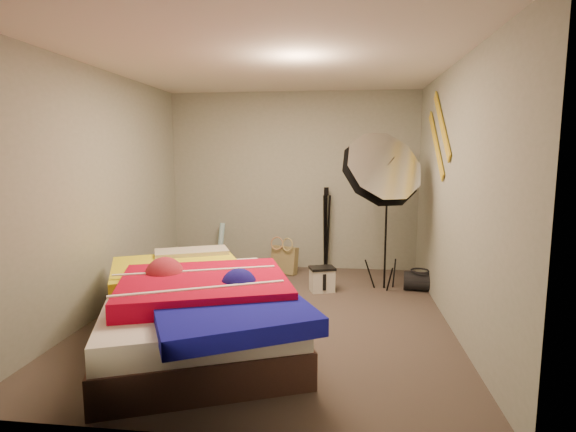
# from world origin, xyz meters

# --- Properties ---
(floor) EXTENTS (4.00, 4.00, 0.00)m
(floor) POSITION_xyz_m (0.00, 0.00, 0.00)
(floor) COLOR #4A3F38
(floor) RESTS_ON ground
(ceiling) EXTENTS (4.00, 4.00, 0.00)m
(ceiling) POSITION_xyz_m (0.00, 0.00, 2.50)
(ceiling) COLOR silver
(ceiling) RESTS_ON wall_back
(wall_back) EXTENTS (3.50, 0.00, 3.50)m
(wall_back) POSITION_xyz_m (0.00, 2.00, 1.25)
(wall_back) COLOR #9A9D8F
(wall_back) RESTS_ON floor
(wall_front) EXTENTS (3.50, 0.00, 3.50)m
(wall_front) POSITION_xyz_m (0.00, -2.00, 1.25)
(wall_front) COLOR #9A9D8F
(wall_front) RESTS_ON floor
(wall_left) EXTENTS (0.00, 4.00, 4.00)m
(wall_left) POSITION_xyz_m (-1.75, 0.00, 1.25)
(wall_left) COLOR #9A9D8F
(wall_left) RESTS_ON floor
(wall_right) EXTENTS (0.00, 4.00, 4.00)m
(wall_right) POSITION_xyz_m (1.75, 0.00, 1.25)
(wall_right) COLOR #9A9D8F
(wall_right) RESTS_ON floor
(tote_bag) EXTENTS (0.41, 0.30, 0.39)m
(tote_bag) POSITION_xyz_m (-0.08, 1.64, 0.19)
(tote_bag) COLOR #9B8C5A
(tote_bag) RESTS_ON floor
(wrapping_roll) EXTENTS (0.15, 0.20, 0.66)m
(wrapping_roll) POSITION_xyz_m (-1.03, 1.82, 0.33)
(wrapping_roll) COLOR #61CAE4
(wrapping_roll) RESTS_ON floor
(camera_case) EXTENTS (0.32, 0.27, 0.27)m
(camera_case) POSITION_xyz_m (0.48, 0.89, 0.14)
(camera_case) COLOR silver
(camera_case) RESTS_ON floor
(duffel_bag) EXTENTS (0.40, 0.28, 0.23)m
(duffel_bag) POSITION_xyz_m (1.65, 1.05, 0.11)
(duffel_bag) COLOR black
(duffel_bag) RESTS_ON floor
(wall_stripe_upper) EXTENTS (0.02, 0.91, 0.78)m
(wall_stripe_upper) POSITION_xyz_m (1.73, 0.60, 1.95)
(wall_stripe_upper) COLOR gold
(wall_stripe_upper) RESTS_ON wall_right
(wall_stripe_lower) EXTENTS (0.02, 0.91, 0.78)m
(wall_stripe_lower) POSITION_xyz_m (1.73, 0.85, 1.75)
(wall_stripe_lower) COLOR gold
(wall_stripe_lower) RESTS_ON wall_right
(bed) EXTENTS (2.27, 2.58, 0.63)m
(bed) POSITION_xyz_m (-0.54, -0.70, 0.32)
(bed) COLOR #422923
(bed) RESTS_ON floor
(photo_umbrella) EXTENTS (1.03, 0.98, 2.00)m
(photo_umbrella) POSITION_xyz_m (1.13, 0.93, 1.44)
(photo_umbrella) COLOR black
(photo_umbrella) RESTS_ON floor
(camera_tripod) EXTENTS (0.07, 0.07, 1.18)m
(camera_tripod) POSITION_xyz_m (0.48, 1.87, 0.68)
(camera_tripod) COLOR black
(camera_tripod) RESTS_ON floor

